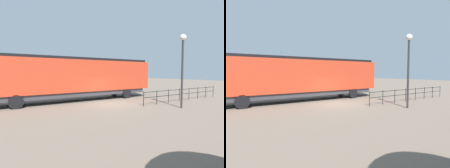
% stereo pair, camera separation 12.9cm
% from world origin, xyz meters
% --- Properties ---
extents(ground_plane, '(120.00, 120.00, 0.00)m').
position_xyz_m(ground_plane, '(0.00, 0.00, 0.00)').
color(ground_plane, '#756656').
extents(locomotive, '(2.81, 17.01, 4.30)m').
position_xyz_m(locomotive, '(-3.41, -1.39, 2.40)').
color(locomotive, red).
rests_on(locomotive, ground_plane).
extents(lamp_post, '(0.51, 0.51, 5.84)m').
position_xyz_m(lamp_post, '(4.64, 3.79, 4.13)').
color(lamp_post, '#2D2D2D').
rests_on(lamp_post, ground_plane).
extents(platform_fence, '(0.05, 11.17, 1.26)m').
position_xyz_m(platform_fence, '(2.43, 7.32, 0.80)').
color(platform_fence, black).
rests_on(platform_fence, ground_plane).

